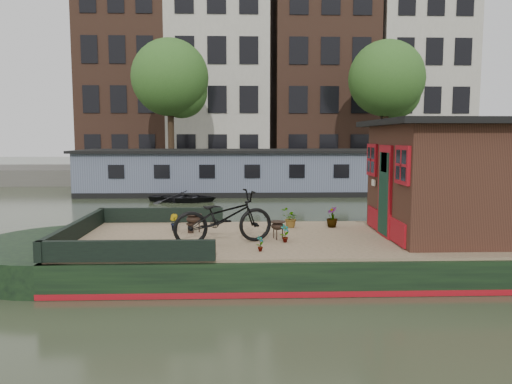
{
  "coord_description": "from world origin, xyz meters",
  "views": [
    {
      "loc": [
        -2.61,
        -10.15,
        2.71
      ],
      "look_at": [
        -2.24,
        0.5,
        1.54
      ],
      "focal_mm": 35.0,
      "sensor_mm": 36.0,
      "label": 1
    }
  ],
  "objects_px": {
    "bicycle": "(223,217)",
    "potted_plant_a": "(285,233)",
    "brazier_rear": "(278,230)",
    "brazier_front": "(194,223)",
    "cabin": "(469,178)",
    "dinghy": "(183,195)"
  },
  "relations": [
    {
      "from": "potted_plant_a",
      "to": "dinghy",
      "type": "height_order",
      "value": "potted_plant_a"
    },
    {
      "from": "cabin",
      "to": "potted_plant_a",
      "type": "xyz_separation_m",
      "value": [
        -3.89,
        -0.53,
        -1.05
      ]
    },
    {
      "from": "bicycle",
      "to": "cabin",
      "type": "bearing_deg",
      "value": -101.15
    },
    {
      "from": "cabin",
      "to": "brazier_rear",
      "type": "distance_m",
      "value": 4.14
    },
    {
      "from": "potted_plant_a",
      "to": "brazier_rear",
      "type": "bearing_deg",
      "value": 108.85
    },
    {
      "from": "dinghy",
      "to": "cabin",
      "type": "bearing_deg",
      "value": -135.25
    },
    {
      "from": "brazier_front",
      "to": "potted_plant_a",
      "type": "bearing_deg",
      "value": -30.4
    },
    {
      "from": "bicycle",
      "to": "brazier_rear",
      "type": "xyz_separation_m",
      "value": [
        1.09,
        0.4,
        -0.34
      ]
    },
    {
      "from": "brazier_front",
      "to": "dinghy",
      "type": "height_order",
      "value": "brazier_front"
    },
    {
      "from": "brazier_rear",
      "to": "dinghy",
      "type": "xyz_separation_m",
      "value": [
        -3.13,
        11.06,
        -0.54
      ]
    },
    {
      "from": "bicycle",
      "to": "dinghy",
      "type": "height_order",
      "value": "bicycle"
    },
    {
      "from": "brazier_front",
      "to": "brazier_rear",
      "type": "bearing_deg",
      "value": -23.31
    },
    {
      "from": "cabin",
      "to": "dinghy",
      "type": "relative_size",
      "value": 1.4
    },
    {
      "from": "cabin",
      "to": "potted_plant_a",
      "type": "relative_size",
      "value": 11.12
    },
    {
      "from": "brazier_front",
      "to": "brazier_rear",
      "type": "xyz_separation_m",
      "value": [
        1.77,
        -0.76,
        -0.02
      ]
    },
    {
      "from": "bicycle",
      "to": "brazier_front",
      "type": "relative_size",
      "value": 4.94
    },
    {
      "from": "bicycle",
      "to": "brazier_front",
      "type": "xyz_separation_m",
      "value": [
        -0.68,
        1.16,
        -0.32
      ]
    },
    {
      "from": "cabin",
      "to": "brazier_front",
      "type": "height_order",
      "value": "cabin"
    },
    {
      "from": "brazier_rear",
      "to": "brazier_front",
      "type": "bearing_deg",
      "value": 156.69
    },
    {
      "from": "cabin",
      "to": "brazier_rear",
      "type": "relative_size",
      "value": 10.99
    },
    {
      "from": "bicycle",
      "to": "brazier_rear",
      "type": "bearing_deg",
      "value": -87.49
    },
    {
      "from": "bicycle",
      "to": "potted_plant_a",
      "type": "distance_m",
      "value": 1.25
    }
  ]
}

